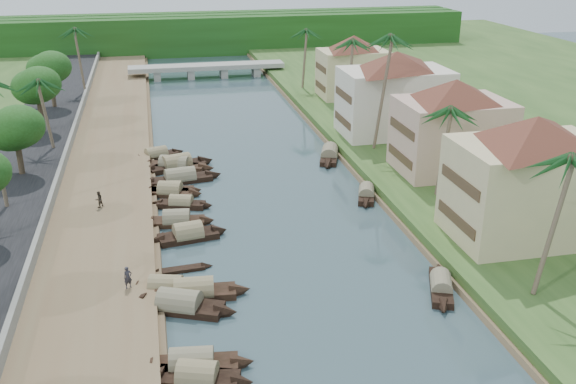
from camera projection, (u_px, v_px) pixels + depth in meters
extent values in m
plane|color=#34494F|center=(294.00, 259.00, 52.01)|extent=(220.00, 220.00, 0.00)
cube|color=brown|center=(102.00, 183.00, 66.84)|extent=(10.00, 180.00, 0.80)
cube|color=#2C491D|center=(417.00, 158.00, 73.62)|extent=(16.00, 180.00, 1.20)
cube|color=black|center=(15.00, 186.00, 65.07)|extent=(8.00, 180.00, 1.40)
cube|color=#65655E|center=(59.00, 177.00, 65.67)|extent=(0.40, 180.00, 1.10)
cube|color=#193D10|center=(196.00, 37.00, 136.56)|extent=(120.00, 4.00, 8.00)
cube|color=#193D10|center=(194.00, 33.00, 141.09)|extent=(120.00, 4.00, 8.00)
cube|color=#193D10|center=(192.00, 30.00, 145.62)|extent=(120.00, 4.00, 8.00)
cube|color=gray|center=(207.00, 67.00, 116.48)|extent=(28.00, 4.00, 0.80)
cube|color=gray|center=(157.00, 75.00, 115.13)|extent=(1.20, 3.50, 1.80)
cube|color=gray|center=(191.00, 73.00, 116.31)|extent=(1.20, 3.50, 1.80)
cube|color=gray|center=(224.00, 72.00, 117.48)|extent=(1.20, 3.50, 1.80)
cube|color=gray|center=(256.00, 71.00, 118.66)|extent=(1.20, 3.50, 1.80)
cube|color=tan|center=(527.00, 190.00, 51.97)|extent=(12.00, 8.00, 8.00)
pyramid|color=#5B2B20|center=(537.00, 130.00, 50.05)|extent=(14.85, 14.85, 2.20)
cube|color=#493422|center=(456.00, 219.00, 51.53)|extent=(0.10, 6.40, 0.90)
cube|color=#493422|center=(460.00, 182.00, 50.33)|extent=(0.10, 6.40, 0.90)
cube|color=tan|center=(451.00, 136.00, 66.75)|extent=(11.00, 8.00, 7.50)
pyramid|color=#5B2B20|center=(456.00, 90.00, 64.93)|extent=(14.11, 14.11, 2.20)
cube|color=#493422|center=(400.00, 157.00, 66.37)|extent=(0.10, 6.40, 0.90)
cube|color=#493422|center=(402.00, 129.00, 65.24)|extent=(0.10, 6.40, 0.90)
cube|color=beige|center=(394.00, 102.00, 79.14)|extent=(13.00, 8.00, 8.00)
pyramid|color=#5B2B20|center=(397.00, 60.00, 77.23)|extent=(15.59, 15.59, 2.20)
cube|color=#493422|center=(343.00, 121.00, 78.61)|extent=(0.10, 6.40, 0.90)
cube|color=#493422|center=(343.00, 95.00, 77.41)|extent=(0.10, 6.40, 0.90)
cube|color=tan|center=(353.00, 73.00, 97.64)|extent=(10.00, 7.00, 7.00)
pyramid|color=#5B2B20|center=(354.00, 43.00, 95.92)|extent=(12.62, 12.62, 2.20)
cube|color=#493422|center=(320.00, 86.00, 97.31)|extent=(0.10, 5.60, 0.90)
cube|color=#493422|center=(321.00, 68.00, 96.26)|extent=(0.10, 5.60, 0.90)
cube|color=black|center=(192.00, 366.00, 38.83)|extent=(5.75, 2.43, 0.70)
cone|color=black|center=(243.00, 363.00, 39.04)|extent=(1.78, 1.75, 1.74)
cone|color=black|center=(140.00, 368.00, 38.55)|extent=(1.78, 1.75, 1.74)
cylinder|color=#756F58|center=(192.00, 361.00, 38.68)|extent=(4.45, 2.33, 1.81)
cube|color=black|center=(198.00, 380.00, 37.63)|extent=(5.18, 3.20, 0.70)
cone|color=black|center=(243.00, 383.00, 37.32)|extent=(1.85, 1.94, 1.72)
cone|color=black|center=(153.00, 376.00, 37.88)|extent=(1.85, 1.94, 1.72)
cylinder|color=#8A7A58|center=(197.00, 375.00, 37.49)|extent=(4.11, 2.90, 1.81)
cube|color=black|center=(194.00, 294.00, 46.56)|extent=(6.15, 2.36, 0.70)
cone|color=black|center=(240.00, 290.00, 46.93)|extent=(1.86, 1.82, 1.88)
cone|color=black|center=(147.00, 297.00, 46.12)|extent=(1.86, 1.82, 1.88)
cylinder|color=#8A7A58|center=(194.00, 290.00, 46.41)|extent=(4.74, 2.32, 1.95)
cube|color=black|center=(180.00, 308.00, 44.92)|extent=(6.44, 4.29, 0.70)
cone|color=black|center=(227.00, 312.00, 44.25)|extent=(2.34, 2.34, 1.97)
cone|color=black|center=(134.00, 301.00, 45.53)|extent=(2.34, 2.34, 1.97)
cylinder|color=#756F58|center=(179.00, 303.00, 44.78)|extent=(5.14, 3.78, 2.05)
cube|color=black|center=(166.00, 291.00, 47.02)|extent=(5.28, 3.01, 0.70)
cone|color=black|center=(204.00, 291.00, 46.82)|extent=(1.82, 1.87, 1.69)
cone|color=black|center=(129.00, 289.00, 47.16)|extent=(1.82, 1.87, 1.69)
cylinder|color=#8A7A58|center=(166.00, 286.00, 46.88)|extent=(4.16, 2.75, 1.77)
cube|color=black|center=(188.00, 237.00, 55.31)|extent=(5.32, 2.77, 0.70)
cone|color=black|center=(220.00, 231.00, 56.24)|extent=(1.77, 1.98, 1.92)
cone|color=black|center=(156.00, 242.00, 54.31)|extent=(1.77, 1.98, 1.92)
cylinder|color=#8A7A58|center=(188.00, 233.00, 55.16)|extent=(4.16, 2.65, 2.03)
cube|color=black|center=(177.00, 223.00, 58.07)|extent=(5.18, 2.41, 0.70)
cone|color=black|center=(208.00, 221.00, 58.26)|extent=(1.65, 1.78, 1.77)
cone|color=black|center=(146.00, 223.00, 57.82)|extent=(1.65, 1.78, 1.77)
cylinder|color=#756F58|center=(177.00, 219.00, 57.93)|extent=(4.02, 2.33, 1.86)
cube|color=black|center=(181.00, 205.00, 61.74)|extent=(4.74, 2.71, 0.70)
cone|color=black|center=(207.00, 206.00, 61.50)|extent=(1.62, 1.61, 1.43)
cone|color=black|center=(156.00, 204.00, 61.92)|extent=(1.62, 1.61, 1.43)
cylinder|color=#8A7A58|center=(181.00, 202.00, 61.60)|extent=(3.74, 2.45, 1.48)
cube|color=black|center=(170.00, 194.00, 64.57)|extent=(5.10, 3.21, 0.70)
cone|color=black|center=(196.00, 194.00, 64.27)|extent=(1.84, 1.97, 1.75)
cone|color=black|center=(145.00, 192.00, 64.81)|extent=(1.84, 1.97, 1.75)
cylinder|color=#8A7A58|center=(170.00, 190.00, 64.43)|extent=(4.05, 2.92, 1.85)
cube|color=black|center=(180.00, 180.00, 68.02)|extent=(6.85, 2.93, 0.70)
cone|color=black|center=(214.00, 175.00, 69.19)|extent=(2.13, 2.04, 1.99)
cone|color=black|center=(145.00, 184.00, 66.78)|extent=(2.13, 2.04, 1.99)
cylinder|color=#756F58|center=(180.00, 177.00, 67.88)|extent=(5.31, 2.78, 2.05)
cube|color=black|center=(171.00, 192.00, 65.04)|extent=(4.74, 2.18, 0.70)
cone|color=black|center=(196.00, 190.00, 65.15)|extent=(1.51, 1.53, 1.49)
cone|color=black|center=(146.00, 191.00, 64.87)|extent=(1.51, 1.53, 1.49)
cylinder|color=#8A7A58|center=(171.00, 188.00, 64.90)|extent=(3.69, 2.07, 1.56)
cube|color=black|center=(177.00, 167.00, 71.89)|extent=(6.71, 3.91, 0.70)
cone|color=black|center=(206.00, 161.00, 73.44)|extent=(2.33, 2.41, 2.16)
cone|color=black|center=(146.00, 172.00, 70.28)|extent=(2.33, 2.41, 2.16)
cylinder|color=#8A7A58|center=(177.00, 164.00, 71.75)|extent=(5.30, 3.56, 2.26)
cube|color=black|center=(175.00, 167.00, 71.83)|extent=(6.98, 4.27, 0.70)
cone|color=black|center=(207.00, 168.00, 71.22)|extent=(2.41, 2.28, 1.91)
cone|color=black|center=(143.00, 165.00, 72.39)|extent=(2.41, 2.28, 1.91)
cylinder|color=#756F58|center=(175.00, 164.00, 71.69)|extent=(5.53, 3.74, 1.96)
cube|color=black|center=(157.00, 157.00, 75.11)|extent=(5.31, 3.27, 0.70)
cone|color=black|center=(179.00, 152.00, 76.46)|extent=(1.87, 1.89, 1.64)
cone|color=black|center=(134.00, 160.00, 73.69)|extent=(1.87, 1.89, 1.64)
cylinder|color=#8A7A58|center=(156.00, 154.00, 74.96)|extent=(4.21, 2.93, 1.71)
cube|color=black|center=(441.00, 288.00, 47.36)|extent=(3.31, 5.48, 0.70)
cone|color=black|center=(438.00, 268.00, 50.02)|extent=(1.80, 1.89, 1.52)
cone|color=black|center=(444.00, 309.00, 44.63)|extent=(1.80, 1.89, 1.52)
cylinder|color=#756F58|center=(441.00, 284.00, 47.21)|extent=(2.92, 4.34, 1.56)
cube|color=black|center=(366.00, 196.00, 64.04)|extent=(3.03, 5.00, 0.70)
cone|color=black|center=(367.00, 185.00, 66.44)|extent=(1.74, 1.75, 1.51)
cone|color=black|center=(366.00, 205.00, 61.58)|extent=(1.74, 1.75, 1.51)
cylinder|color=#756F58|center=(366.00, 192.00, 63.90)|extent=(2.71, 3.96, 1.57)
cube|color=black|center=(330.00, 156.00, 75.32)|extent=(3.91, 6.81, 0.70)
cone|color=black|center=(331.00, 146.00, 78.64)|extent=(2.20, 2.31, 1.90)
cone|color=black|center=(328.00, 166.00, 71.94)|extent=(2.20, 2.31, 1.90)
cylinder|color=#756F58|center=(330.00, 153.00, 75.18)|extent=(3.48, 5.37, 1.95)
cube|color=black|center=(181.00, 270.00, 50.14)|extent=(3.84, 1.16, 0.35)
cone|color=black|center=(207.00, 266.00, 50.72)|extent=(1.01, 0.92, 0.84)
cone|color=black|center=(153.00, 274.00, 49.56)|extent=(1.01, 0.92, 0.84)
cube|color=black|center=(153.00, 171.00, 71.02)|extent=(3.71, 0.87, 0.35)
cone|color=black|center=(172.00, 170.00, 71.36)|extent=(0.95, 0.77, 0.74)
cone|color=black|center=(134.00, 172.00, 70.69)|extent=(0.95, 0.77, 0.74)
cylinder|color=brown|center=(548.00, 228.00, 42.84)|extent=(1.76, 0.36, 10.13)
sphere|color=#17471C|center=(559.00, 159.00, 41.01)|extent=(3.20, 3.20, 3.20)
cylinder|color=brown|center=(442.00, 152.00, 60.15)|extent=(1.18, 0.36, 8.53)
sphere|color=#17471C|center=(446.00, 110.00, 58.61)|extent=(3.20, 3.20, 3.20)
cylinder|color=brown|center=(379.00, 93.00, 72.50)|extent=(1.90, 0.36, 13.05)
sphere|color=#17471C|center=(382.00, 37.00, 70.14)|extent=(3.20, 3.20, 3.20)
cylinder|color=brown|center=(350.00, 79.00, 86.01)|extent=(0.62, 0.36, 10.40)
sphere|color=#17471C|center=(351.00, 41.00, 84.13)|extent=(3.20, 3.20, 3.20)
cylinder|color=brown|center=(47.00, 114.00, 72.94)|extent=(1.11, 0.36, 8.00)
sphere|color=#17471C|center=(43.00, 81.00, 71.49)|extent=(3.20, 3.20, 3.20)
cylinder|color=brown|center=(304.00, 59.00, 102.51)|extent=(1.00, 0.36, 9.30)
sphere|color=#17471C|center=(304.00, 30.00, 100.83)|extent=(3.20, 3.20, 3.20)
cylinder|color=brown|center=(81.00, 60.00, 98.84)|extent=(0.92, 0.36, 9.83)
sphere|color=#17471C|center=(77.00, 29.00, 97.07)|extent=(3.20, 3.20, 3.20)
cylinder|color=#4B3B2B|center=(20.00, 158.00, 65.92)|extent=(0.60, 0.60, 3.36)
ellipsoid|color=#193D10|center=(15.00, 128.00, 64.71)|extent=(5.27, 5.27, 4.34)
cylinder|color=#4B3B2B|center=(41.00, 115.00, 80.40)|extent=(0.60, 0.60, 3.94)
ellipsoid|color=#193D10|center=(37.00, 86.00, 78.98)|extent=(5.24, 5.24, 4.31)
cylinder|color=#4B3B2B|center=(53.00, 94.00, 91.45)|extent=(0.60, 0.60, 3.80)
ellipsoid|color=#193D10|center=(49.00, 68.00, 90.09)|extent=(5.38, 5.38, 4.42)
cylinder|color=#4B3B2B|center=(427.00, 116.00, 81.90)|extent=(0.60, 0.60, 3.28)
ellipsoid|color=#193D10|center=(429.00, 92.00, 80.72)|extent=(4.82, 4.82, 3.97)
imported|color=#28272F|center=(128.00, 277.00, 45.97)|extent=(0.72, 0.61, 1.68)
imported|color=#332B24|center=(99.00, 199.00, 59.60)|extent=(0.96, 0.94, 1.56)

